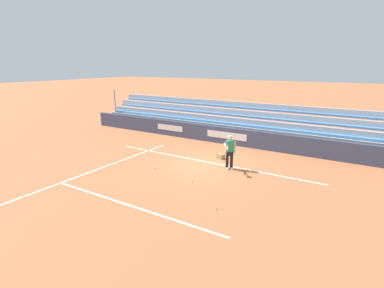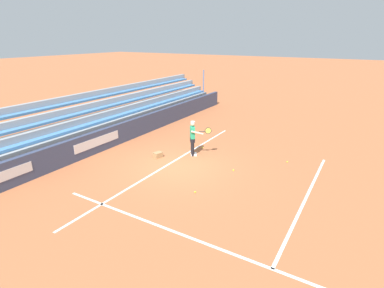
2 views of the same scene
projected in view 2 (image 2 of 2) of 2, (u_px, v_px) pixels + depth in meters
The scene contains 12 objects.
ground_plane at pixel (179, 166), 13.46m from camera, with size 160.00×160.00×0.00m, color #B7663D.
court_baseline_white at pixel (170, 164), 13.70m from camera, with size 12.00×0.10×0.01m, color white.
court_sideline_white at pixel (218, 248), 8.20m from camera, with size 0.10×12.00×0.01m, color white.
court_service_line_white at pixel (306, 198), 10.79m from camera, with size 8.22×0.10×0.01m, color white.
back_wall_sponsor_board at pixel (107, 138), 15.41m from camera, with size 25.08×0.25×1.10m.
bleacher_stand at pixel (82, 130), 16.25m from camera, with size 23.82×2.40×2.95m.
tennis_player at pixel (193, 138), 14.38m from camera, with size 0.62×1.05×1.71m.
ball_box_cardboard at pixel (158, 155), 14.36m from camera, with size 0.40×0.30×0.26m, color #A87F51.
tennis_ball_midcourt at pixel (195, 192), 11.13m from camera, with size 0.07×0.07×0.07m, color #CCE533.
tennis_ball_by_box at pixel (287, 162), 13.81m from camera, with size 0.07×0.07×0.07m, color #CCE533.
tennis_ball_toward_net at pixel (233, 170), 12.95m from camera, with size 0.07×0.07×0.07m, color #CCE533.
tennis_ball_far_left at pixel (203, 148), 15.59m from camera, with size 0.07×0.07×0.07m, color #CCE533.
Camera 2 is at (10.27, 6.85, 5.47)m, focal length 28.00 mm.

